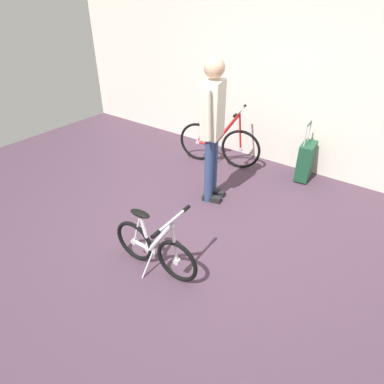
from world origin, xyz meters
The scene contains 6 objects.
ground_plane centered at (0.00, 0.00, 0.00)m, with size 8.09×8.09×0.00m, color #473342.
back_wall centered at (0.00, 2.43, 1.45)m, with size 8.09×0.10×2.91m, color silver.
folding_bike_foreground centered at (0.06, -0.50, 0.27)m, with size 0.97×0.53×0.69m.
display_bike_left centered at (-0.69, 1.81, 0.34)m, with size 1.28×0.53×0.91m.
visitor_near_wall centered at (-0.24, 0.91, 1.02)m, with size 0.33×0.52×1.76m.
rolling_suitcase centered at (0.56, 2.12, 0.28)m, with size 0.22×0.38×0.83m.
Camera 1 is at (1.79, -2.23, 2.38)m, focal length 31.31 mm.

